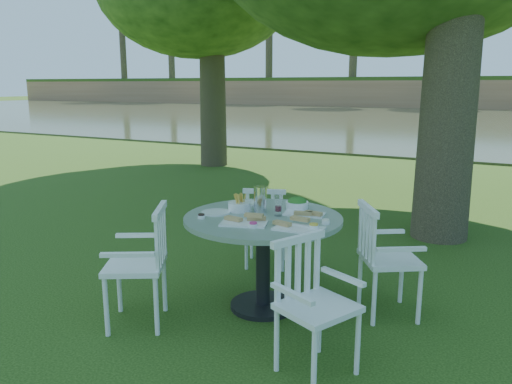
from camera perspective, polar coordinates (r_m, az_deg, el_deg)
ground at (r=5.01m, az=-1.08°, el=-9.99°), size 140.00×140.00×0.00m
table at (r=4.20m, az=0.81°, el=-5.02°), size 1.32×1.32×0.82m
chair_ne at (r=4.24m, az=13.92°, el=-6.62°), size 0.62×0.63×0.93m
chair_nw at (r=5.17m, az=1.10°, el=-3.34°), size 0.54×0.53×0.86m
chair_sw at (r=4.06m, az=-12.35°, el=-7.20°), size 0.63×0.64×0.96m
chair_se at (r=3.39m, az=6.02°, el=-11.50°), size 0.58×0.59×0.90m
tableware at (r=4.22m, az=1.06°, el=-1.89°), size 1.14×0.89×0.23m
river at (r=27.22m, az=23.00°, el=7.26°), size 100.00×28.00×0.12m
far_bank at (r=45.54m, az=26.25°, el=17.76°), size 100.00×18.00×15.20m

